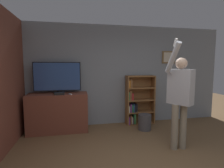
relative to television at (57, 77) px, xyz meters
The scene contains 8 objects.
wall_back 1.44m from the television, 11.70° to the left, with size 6.46×0.09×2.70m.
tv_ledge 0.87m from the television, 90.00° to the right, with size 1.41×0.57×0.94m.
television is the anchor object (origin of this frame).
game_console 0.43m from the television, 74.69° to the right, with size 0.23×0.18×0.05m.
remote_loose 0.55m from the television, 38.22° to the right, with size 0.09×0.14×0.02m.
bookshelf 2.23m from the television, ahead, with size 0.79×0.28×1.35m.
person 2.81m from the television, 31.63° to the right, with size 0.59×0.58×2.09m.
waste_bin 2.44m from the television, 10.20° to the right, with size 0.32×0.32×0.39m.
Camera 1 is at (-0.94, -1.92, 1.62)m, focal length 28.00 mm.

